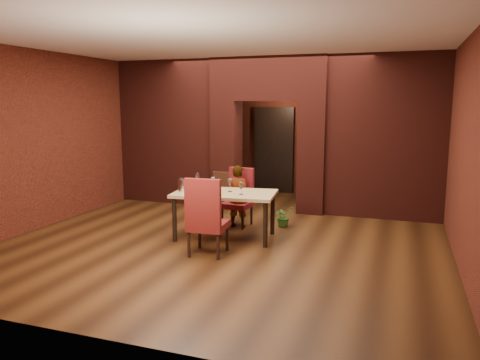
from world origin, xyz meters
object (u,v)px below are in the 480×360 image
(wine_bucket, at_px, (183,185))
(potted_plant, at_px, (284,216))
(wine_glass_b, at_px, (230,185))
(person_seated, at_px, (238,196))
(wine_glass_a, at_px, (213,184))
(dining_table, at_px, (225,215))
(wine_glass_c, at_px, (241,188))
(chair_near, at_px, (208,216))
(water_bottle, at_px, (198,181))
(chair_far, at_px, (237,198))

(wine_bucket, relative_size, potted_plant, 0.55)
(wine_glass_b, relative_size, wine_bucket, 1.01)
(person_seated, xyz_separation_m, wine_glass_a, (-0.22, -0.62, 0.32))
(dining_table, bearing_deg, wine_glass_c, -25.53)
(wine_glass_b, xyz_separation_m, wine_bucket, (-0.76, -0.20, -0.00))
(person_seated, height_order, potted_plant, person_seated)
(wine_glass_b, xyz_separation_m, potted_plant, (0.69, 0.97, -0.70))
(chair_near, bearing_deg, potted_plant, -113.24)
(wine_bucket, relative_size, water_bottle, 0.74)
(chair_far, distance_m, water_bottle, 0.94)
(wine_glass_c, xyz_separation_m, potted_plant, (0.43, 1.15, -0.69))
(dining_table, height_order, wine_glass_c, wine_glass_c)
(water_bottle, relative_size, potted_plant, 0.74)
(person_seated, xyz_separation_m, water_bottle, (-0.51, -0.65, 0.36))
(potted_plant, bearing_deg, chair_near, -109.49)
(chair_far, height_order, wine_glass_b, chair_far)
(wine_bucket, distance_m, potted_plant, 2.00)
(wine_glass_b, bearing_deg, chair_far, 100.62)
(person_seated, distance_m, wine_glass_a, 0.74)
(wine_glass_b, height_order, wine_glass_c, wine_glass_b)
(wine_glass_b, relative_size, wine_glass_c, 1.07)
(dining_table, height_order, person_seated, person_seated)
(dining_table, height_order, wine_glass_a, wine_glass_a)
(chair_far, height_order, person_seated, person_seated)
(chair_far, height_order, wine_glass_a, chair_far)
(person_seated, height_order, wine_bucket, person_seated)
(water_bottle, bearing_deg, wine_glass_c, -13.37)
(dining_table, bearing_deg, chair_near, -91.94)
(wine_glass_c, height_order, potted_plant, wine_glass_c)
(person_seated, height_order, wine_glass_a, person_seated)
(chair_near, distance_m, person_seated, 1.64)
(chair_near, distance_m, wine_bucket, 1.13)
(wine_glass_c, height_order, water_bottle, water_bottle)
(dining_table, height_order, water_bottle, water_bottle)
(wine_glass_a, relative_size, potted_plant, 0.56)
(water_bottle, height_order, potted_plant, water_bottle)
(person_seated, relative_size, water_bottle, 3.94)
(chair_far, bearing_deg, dining_table, -79.55)
(chair_far, xyz_separation_m, wine_glass_a, (-0.19, -0.68, 0.36))
(wine_glass_c, distance_m, water_bottle, 0.89)
(wine_bucket, height_order, potted_plant, wine_bucket)
(chair_far, bearing_deg, potted_plant, 21.26)
(chair_far, bearing_deg, wine_glass_a, -99.78)
(chair_far, bearing_deg, wine_bucket, -118.23)
(dining_table, height_order, chair_near, chair_near)
(wine_glass_a, distance_m, potted_plant, 1.54)
(chair_far, distance_m, wine_glass_b, 0.83)
(chair_near, height_order, person_seated, chair_near)
(dining_table, distance_m, water_bottle, 0.77)
(chair_near, bearing_deg, wine_bucket, -48.16)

